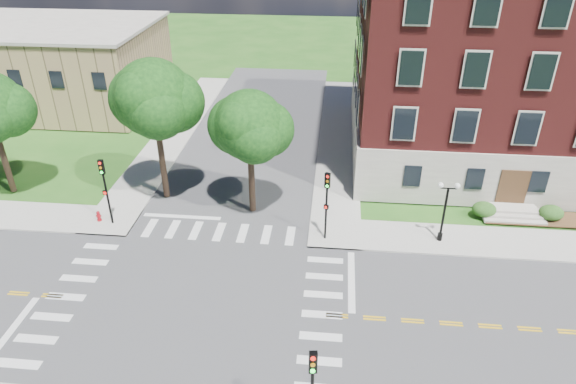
# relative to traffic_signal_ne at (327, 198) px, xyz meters

# --- Properties ---
(ground) EXTENTS (160.00, 160.00, 0.00)m
(ground) POSITION_rel_traffic_signal_ne_xyz_m (-7.10, -7.02, -3.19)
(ground) COLOR #205217
(ground) RESTS_ON ground
(road_ew) EXTENTS (90.00, 12.00, 0.01)m
(road_ew) POSITION_rel_traffic_signal_ne_xyz_m (-7.10, -7.02, -3.18)
(road_ew) COLOR #3D3D3F
(road_ew) RESTS_ON ground
(road_ns) EXTENTS (12.00, 90.00, 0.01)m
(road_ns) POSITION_rel_traffic_signal_ne_xyz_m (-7.10, -7.02, -3.18)
(road_ns) COLOR #3D3D3F
(road_ns) RESTS_ON ground
(sidewalk_ne) EXTENTS (34.00, 34.00, 0.12)m
(sidewalk_ne) POSITION_rel_traffic_signal_ne_xyz_m (8.28, 8.35, -3.13)
(sidewalk_ne) COLOR #9E9B93
(sidewalk_ne) RESTS_ON ground
(sidewalk_nw) EXTENTS (34.00, 34.00, 0.12)m
(sidewalk_nw) POSITION_rel_traffic_signal_ne_xyz_m (-22.47, 8.35, -3.13)
(sidewalk_nw) COLOR #9E9B93
(sidewalk_nw) RESTS_ON ground
(crosswalk_east) EXTENTS (2.20, 10.20, 0.02)m
(crosswalk_east) POSITION_rel_traffic_signal_ne_xyz_m (0.10, -7.02, -3.19)
(crosswalk_east) COLOR silver
(crosswalk_east) RESTS_ON ground
(stop_bar_east) EXTENTS (0.40, 5.50, 0.00)m
(stop_bar_east) POSITION_rel_traffic_signal_ne_xyz_m (1.70, -4.02, -3.19)
(stop_bar_east) COLOR silver
(stop_bar_east) RESTS_ON ground
(main_building) EXTENTS (30.60, 22.40, 16.50)m
(main_building) POSITION_rel_traffic_signal_ne_xyz_m (16.90, 14.97, 5.15)
(main_building) COLOR #9E968B
(main_building) RESTS_ON ground
(secondary_building) EXTENTS (20.40, 15.40, 8.30)m
(secondary_building) POSITION_rel_traffic_signal_ne_xyz_m (-29.10, 22.98, 1.09)
(secondary_building) COLOR tan
(secondary_building) RESTS_ON ground
(tree_c) EXTENTS (5.36, 5.36, 10.33)m
(tree_c) POSITION_rel_traffic_signal_ne_xyz_m (-11.97, 4.35, 4.55)
(tree_c) COLOR black
(tree_c) RESTS_ON ground
(tree_d) EXTENTS (4.68, 4.68, 8.83)m
(tree_d) POSITION_rel_traffic_signal_ne_xyz_m (-5.26, 3.04, 3.39)
(tree_d) COLOR black
(tree_d) RESTS_ON ground
(traffic_signal_ne) EXTENTS (0.38, 0.46, 4.80)m
(traffic_signal_ne) POSITION_rel_traffic_signal_ne_xyz_m (0.00, 0.00, 0.00)
(traffic_signal_ne) COLOR black
(traffic_signal_ne) RESTS_ON ground
(traffic_signal_nw) EXTENTS (0.32, 0.36, 4.80)m
(traffic_signal_nw) POSITION_rel_traffic_signal_ne_xyz_m (-14.56, 0.37, 0.00)
(traffic_signal_nw) COLOR black
(traffic_signal_nw) RESTS_ON ground
(twin_lamp_west) EXTENTS (1.36, 0.36, 4.23)m
(twin_lamp_west) POSITION_rel_traffic_signal_ne_xyz_m (7.43, 0.55, -0.66)
(twin_lamp_west) COLOR black
(twin_lamp_west) RESTS_ON ground
(fire_hydrant) EXTENTS (0.35, 0.35, 0.75)m
(fire_hydrant) POSITION_rel_traffic_signal_ne_xyz_m (-15.58, 0.57, -2.72)
(fire_hydrant) COLOR maroon
(fire_hydrant) RESTS_ON ground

